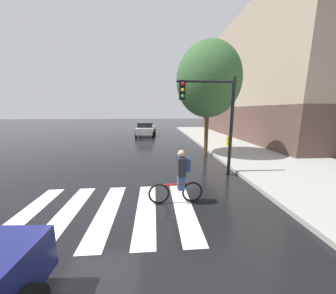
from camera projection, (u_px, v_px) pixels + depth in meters
ground_plane at (92, 212)px, 5.20m from camera, size 120.00×120.00×0.00m
crosswalk_stripes at (107, 211)px, 5.23m from camera, size 4.96×3.27×0.01m
sedan_mid at (146, 129)px, 20.88m from camera, size 2.27×4.50×1.52m
cyclist at (180, 177)px, 5.59m from camera, size 1.71×0.37×1.69m
traffic_light_near at (213, 110)px, 7.67m from camera, size 2.47×0.28×4.20m
fire_hydrant at (228, 141)px, 14.22m from camera, size 0.33×0.22×0.78m
street_tree_near at (208, 80)px, 10.91m from camera, size 3.84×3.84×6.83m
corner_building at (295, 82)px, 19.85m from camera, size 14.68×20.47×11.79m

